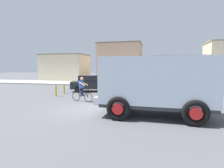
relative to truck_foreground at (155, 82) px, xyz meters
The scene contains 12 objects.
ground_plane 4.02m from the truck_foreground, 163.64° to the left, with size 120.00×120.00×0.00m, color #56565B.
sidewalk_far 15.81m from the truck_foreground, 102.88° to the left, with size 80.00×5.00×0.16m, color #ADADA8.
truck_foreground is the anchor object (origin of this frame).
cyclist 5.69m from the truck_foreground, 152.23° to the left, with size 1.69×0.59×1.72m.
traffic_light_pole 5.07m from the truck_foreground, 131.14° to the left, with size 0.24×0.43×3.20m.
car_red_near 10.05m from the truck_foreground, 128.18° to the left, with size 4.31×2.69×1.60m.
car_white_mid 7.44m from the truck_foreground, 111.73° to the left, with size 4.30×2.68×1.60m.
bollard_near 9.22m from the truck_foreground, 151.59° to the left, with size 0.14×0.14×0.90m, color gold.
bollard_far 9.96m from the truck_foreground, 144.43° to the left, with size 0.14×0.14×0.90m, color gold.
building_corner_left 25.85m from the truck_foreground, 127.37° to the left, with size 7.62×5.46×4.65m.
building_mid_block 23.19m from the truck_foreground, 105.01° to the left, with size 7.26×5.96×6.48m.
building_corner_right 22.05m from the truck_foreground, 82.16° to the left, with size 7.21×7.68×4.12m.
Camera 1 is at (3.49, -10.14, 2.42)m, focal length 29.03 mm.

